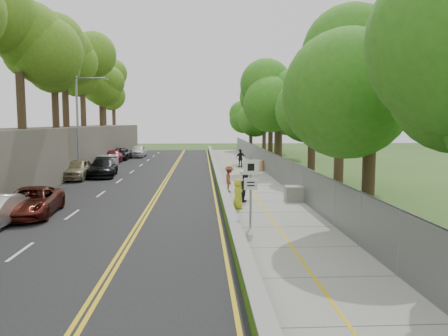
% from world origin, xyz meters
% --- Properties ---
extents(ground, '(140.00, 140.00, 0.00)m').
position_xyz_m(ground, '(0.00, 0.00, 0.00)').
color(ground, '#33511E').
rests_on(ground, ground).
extents(road, '(11.20, 66.00, 0.04)m').
position_xyz_m(road, '(-5.40, 15.00, 0.02)').
color(road, black).
rests_on(road, ground).
extents(sidewalk, '(4.20, 66.00, 0.05)m').
position_xyz_m(sidewalk, '(2.55, 15.00, 0.03)').
color(sidewalk, gray).
rests_on(sidewalk, ground).
extents(jersey_barrier, '(0.42, 66.00, 0.60)m').
position_xyz_m(jersey_barrier, '(0.25, 15.00, 0.30)').
color(jersey_barrier, '#67F212').
rests_on(jersey_barrier, ground).
extents(rock_embankment, '(5.00, 66.00, 4.00)m').
position_xyz_m(rock_embankment, '(-13.50, 15.00, 2.00)').
color(rock_embankment, '#595147').
rests_on(rock_embankment, ground).
extents(chainlink_fence, '(0.04, 66.00, 2.00)m').
position_xyz_m(chainlink_fence, '(4.65, 15.00, 1.00)').
color(chainlink_fence, slate).
rests_on(chainlink_fence, ground).
extents(trees_embankment, '(6.40, 66.00, 13.00)m').
position_xyz_m(trees_embankment, '(-13.00, 15.00, 10.50)').
color(trees_embankment, '#57891F').
rests_on(trees_embankment, rock_embankment).
extents(trees_fenceside, '(7.00, 66.00, 14.00)m').
position_xyz_m(trees_fenceside, '(7.00, 15.00, 7.00)').
color(trees_fenceside, '#3A821F').
rests_on(trees_fenceside, ground).
extents(streetlight, '(2.52, 0.22, 8.00)m').
position_xyz_m(streetlight, '(-10.46, 14.00, 4.64)').
color(streetlight, gray).
rests_on(streetlight, ground).
extents(signpost, '(0.62, 0.09, 3.10)m').
position_xyz_m(signpost, '(1.05, -3.02, 1.96)').
color(signpost, gray).
rests_on(signpost, sidewalk).
extents(construction_barrel, '(0.58, 0.58, 0.95)m').
position_xyz_m(construction_barrel, '(4.30, 18.29, 0.53)').
color(construction_barrel, orange).
rests_on(construction_barrel, sidewalk).
extents(concrete_block, '(1.28, 0.97, 0.84)m').
position_xyz_m(concrete_block, '(4.30, 3.00, 0.47)').
color(concrete_block, gray).
rests_on(concrete_block, sidewalk).
extents(car_2, '(2.62, 4.99, 1.34)m').
position_xyz_m(car_2, '(-9.04, -0.17, 0.71)').
color(car_2, '#551B13').
rests_on(car_2, road).
extents(car_3, '(2.54, 5.27, 1.48)m').
position_xyz_m(car_3, '(-9.00, 14.74, 0.78)').
color(car_3, black).
rests_on(car_3, road).
extents(car_4, '(1.96, 4.66, 1.57)m').
position_xyz_m(car_4, '(-10.60, 13.17, 0.83)').
color(car_4, tan).
rests_on(car_4, road).
extents(car_5, '(1.42, 4.05, 1.33)m').
position_xyz_m(car_5, '(-9.85, 20.17, 0.71)').
color(car_5, '#B9BDC1').
rests_on(car_5, road).
extents(car_6, '(2.35, 4.96, 1.37)m').
position_xyz_m(car_6, '(-10.60, 30.62, 0.72)').
color(car_6, black).
rests_on(car_6, road).
extents(car_7, '(2.15, 4.78, 1.36)m').
position_xyz_m(car_7, '(-10.60, 26.32, 0.72)').
color(car_7, maroon).
rests_on(car_7, road).
extents(car_8, '(1.93, 4.53, 1.53)m').
position_xyz_m(car_8, '(-9.00, 34.44, 0.80)').
color(car_8, silver).
rests_on(car_8, road).
extents(painter_0, '(0.59, 0.82, 1.54)m').
position_xyz_m(painter_0, '(0.85, 1.00, 0.82)').
color(painter_0, yellow).
rests_on(painter_0, sidewalk).
extents(painter_1, '(0.60, 0.71, 1.64)m').
position_xyz_m(painter_1, '(1.38, 3.94, 0.87)').
color(painter_1, white).
rests_on(painter_1, sidewalk).
extents(painter_2, '(0.72, 0.85, 1.54)m').
position_xyz_m(painter_2, '(1.45, 2.93, 0.82)').
color(painter_2, black).
rests_on(painter_2, sidewalk).
extents(painter_3, '(0.65, 1.09, 1.66)m').
position_xyz_m(painter_3, '(0.75, 6.33, 0.88)').
color(painter_3, brown).
rests_on(painter_3, sidewalk).
extents(person_far, '(1.12, 0.77, 1.77)m').
position_xyz_m(person_far, '(2.80, 21.45, 0.94)').
color(person_far, black).
rests_on(person_far, sidewalk).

